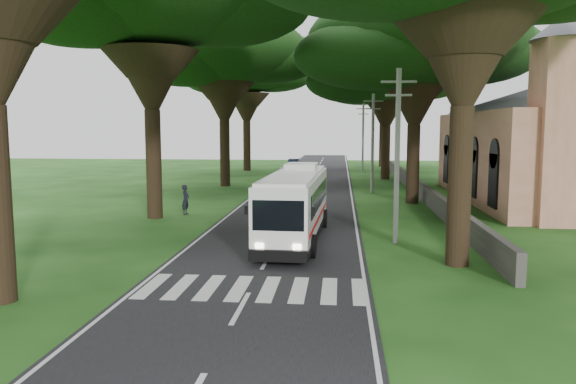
% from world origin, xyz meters
% --- Properties ---
extents(ground, '(140.00, 140.00, 0.00)m').
position_xyz_m(ground, '(0.00, 0.00, 0.00)').
color(ground, '#194112').
rests_on(ground, ground).
extents(road, '(8.00, 120.00, 0.04)m').
position_xyz_m(road, '(0.00, 25.00, 0.01)').
color(road, black).
rests_on(road, ground).
extents(crosswalk, '(8.00, 3.00, 0.01)m').
position_xyz_m(crosswalk, '(0.00, -2.00, 0.00)').
color(crosswalk, silver).
rests_on(crosswalk, ground).
extents(property_wall, '(0.35, 50.00, 1.20)m').
position_xyz_m(property_wall, '(9.00, 24.00, 0.60)').
color(property_wall, '#383533').
rests_on(property_wall, ground).
extents(church, '(14.00, 24.00, 11.60)m').
position_xyz_m(church, '(17.86, 21.55, 4.91)').
color(church, tan).
rests_on(church, ground).
extents(pole_near, '(1.60, 0.24, 8.00)m').
position_xyz_m(pole_near, '(5.50, 6.00, 4.18)').
color(pole_near, gray).
rests_on(pole_near, ground).
extents(pole_mid, '(1.60, 0.24, 8.00)m').
position_xyz_m(pole_mid, '(5.50, 26.00, 4.18)').
color(pole_mid, gray).
rests_on(pole_mid, ground).
extents(pole_far, '(1.60, 0.24, 8.00)m').
position_xyz_m(pole_far, '(5.50, 46.00, 4.18)').
color(pole_far, gray).
rests_on(pole_far, ground).
extents(tree_l_midb, '(14.79, 14.79, 15.27)m').
position_xyz_m(tree_l_midb, '(-7.50, 30.00, 12.01)').
color(tree_l_midb, black).
rests_on(tree_l_midb, ground).
extents(tree_l_far, '(13.42, 13.42, 15.08)m').
position_xyz_m(tree_l_far, '(-8.50, 48.00, 12.06)').
color(tree_l_far, black).
rests_on(tree_l_far, ground).
extents(tree_r_mida, '(15.11, 15.11, 14.38)m').
position_xyz_m(tree_r_mida, '(8.00, 20.00, 11.08)').
color(tree_r_mida, black).
rests_on(tree_r_mida, ground).
extents(tree_r_midb, '(14.73, 14.73, 14.05)m').
position_xyz_m(tree_r_midb, '(7.50, 38.00, 10.83)').
color(tree_r_midb, black).
rests_on(tree_r_midb, ground).
extents(tree_r_far, '(15.33, 15.33, 14.79)m').
position_xyz_m(tree_r_far, '(8.50, 56.00, 11.45)').
color(tree_r_far, black).
rests_on(tree_r_far, ground).
extents(coach_bus, '(2.89, 10.99, 3.21)m').
position_xyz_m(coach_bus, '(0.80, 6.33, 1.73)').
color(coach_bus, white).
rests_on(coach_bus, ground).
extents(distant_car_a, '(1.64, 3.52, 1.17)m').
position_xyz_m(distant_car_a, '(-3.00, 38.79, 0.61)').
color(distant_car_a, silver).
rests_on(distant_car_a, road).
extents(distant_car_b, '(1.51, 3.82, 1.24)m').
position_xyz_m(distant_car_b, '(-3.00, 50.89, 0.65)').
color(distant_car_b, navy).
rests_on(distant_car_b, road).
extents(pedestrian, '(0.51, 0.71, 1.83)m').
position_xyz_m(pedestrian, '(-6.53, 13.40, 0.92)').
color(pedestrian, black).
rests_on(pedestrian, ground).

